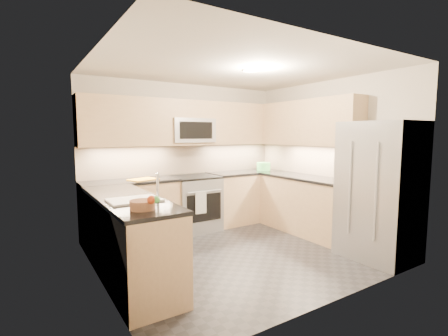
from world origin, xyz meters
The scene contains 35 objects.
floor centered at (0.00, 0.00, 0.00)m, with size 3.60×3.20×0.00m, color #26262B.
ceiling centered at (0.00, 0.00, 2.50)m, with size 3.60×3.20×0.02m, color beige.
wall_back centered at (0.00, 1.60, 1.25)m, with size 3.60×0.02×2.50m, color beige.
wall_front centered at (0.00, -1.60, 1.25)m, with size 3.60×0.02×2.50m, color beige.
wall_left centered at (-1.80, 0.00, 1.25)m, with size 0.02×3.20×2.50m, color beige.
wall_right centered at (1.80, 0.00, 1.25)m, with size 0.02×3.20×2.50m, color beige.
base_cab_back_left centered at (-1.09, 1.30, 0.45)m, with size 1.42×0.60×0.90m, color tan.
base_cab_back_right centered at (1.09, 1.30, 0.45)m, with size 1.42×0.60×0.90m, color tan.
base_cab_right centered at (1.50, 0.15, 0.45)m, with size 0.60×1.70×0.90m, color tan.
base_cab_peninsula centered at (-1.50, 0.00, 0.45)m, with size 0.60×2.00×0.90m, color tan.
countertop_back_left centered at (-1.09, 1.30, 0.92)m, with size 1.42×0.63×0.04m, color black.
countertop_back_right centered at (1.09, 1.30, 0.92)m, with size 1.42×0.63×0.04m, color black.
countertop_right centered at (1.50, 0.15, 0.92)m, with size 0.63×1.70×0.04m, color black.
countertop_peninsula centered at (-1.50, 0.00, 0.92)m, with size 0.63×2.00×0.04m, color black.
upper_cab_back centered at (0.00, 1.43, 1.83)m, with size 3.60×0.35×0.75m, color tan.
upper_cab_right centered at (1.62, 0.28, 1.83)m, with size 0.35×1.95×0.75m, color tan.
backsplash_back centered at (0.00, 1.60, 1.20)m, with size 3.60×0.01×0.51m, color tan.
backsplash_right centered at (1.80, 0.45, 1.20)m, with size 0.01×2.30×0.51m, color tan.
gas_range centered at (0.00, 1.28, 0.46)m, with size 0.76×0.65×0.91m, color #929599.
range_cooktop centered at (0.00, 1.28, 0.92)m, with size 0.76×0.65×0.03m, color black.
oven_door_glass centered at (0.00, 0.95, 0.45)m, with size 0.62×0.02×0.45m, color black.
oven_handle centered at (0.00, 0.93, 0.72)m, with size 0.02×0.02×0.60m, color #B2B5BA.
microwave centered at (0.00, 1.40, 1.70)m, with size 0.76×0.40×0.40m, color #A7A9AF.
microwave_door centered at (0.00, 1.20, 1.70)m, with size 0.60×0.01×0.28m, color black.
refrigerator centered at (1.45, -1.15, 0.90)m, with size 0.70×0.90×1.80m, color gray.
fridge_handle_left centered at (1.08, -1.33, 0.95)m, with size 0.02×0.02×1.20m, color #B2B5BA.
fridge_handle_right centered at (1.08, -0.97, 0.95)m, with size 0.02×0.02×1.20m, color #B2B5BA.
sink_basin centered at (-1.50, -0.25, 0.88)m, with size 0.52×0.38×0.16m, color white.
faucet centered at (-1.24, -0.25, 1.08)m, with size 0.03×0.03×0.28m, color silver.
utensil_bowl centered at (1.50, 1.27, 1.02)m, with size 0.26×0.26×0.15m, color #51BF56.
cutting_board centered at (-0.90, 1.25, 0.95)m, with size 0.41×0.29×0.01m, color orange.
fruit_basket centered at (-1.55, -0.67, 0.98)m, with size 0.24×0.24×0.09m, color #966246.
fruit_apple centered at (-1.52, -0.83, 1.05)m, with size 0.08×0.08×0.08m, color #AD3813.
fruit_pear centered at (-1.48, -0.85, 1.05)m, with size 0.07×0.07×0.07m, color #52C053.
dish_towel_check centered at (-0.08, 0.91, 0.55)m, with size 0.19×0.02×0.36m, color silver.
Camera 1 is at (-2.50, -3.58, 1.64)m, focal length 26.00 mm.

